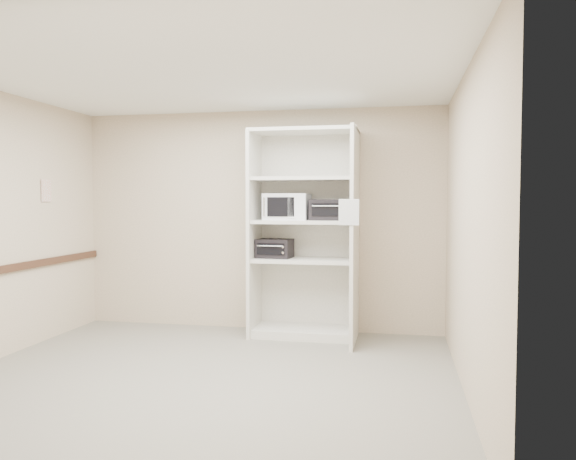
% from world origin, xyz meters
% --- Properties ---
extents(floor, '(4.50, 4.00, 0.01)m').
position_xyz_m(floor, '(0.00, 0.00, 0.00)').
color(floor, '#69655B').
rests_on(floor, ground).
extents(ceiling, '(4.50, 4.00, 0.01)m').
position_xyz_m(ceiling, '(0.00, 0.00, 2.70)').
color(ceiling, white).
extents(wall_back, '(4.50, 0.02, 2.70)m').
position_xyz_m(wall_back, '(0.00, 2.00, 1.35)').
color(wall_back, beige).
rests_on(wall_back, ground).
extents(wall_front, '(4.50, 0.02, 2.70)m').
position_xyz_m(wall_front, '(0.00, -2.00, 1.35)').
color(wall_front, beige).
rests_on(wall_front, ground).
extents(wall_right, '(0.02, 4.00, 2.70)m').
position_xyz_m(wall_right, '(2.25, 0.00, 1.35)').
color(wall_right, beige).
rests_on(wall_right, ground).
extents(shelving_unit, '(1.24, 0.92, 2.42)m').
position_xyz_m(shelving_unit, '(0.67, 1.70, 1.13)').
color(shelving_unit, silver).
rests_on(shelving_unit, floor).
extents(microwave, '(0.53, 0.41, 0.31)m').
position_xyz_m(microwave, '(0.41, 1.75, 1.52)').
color(microwave, white).
rests_on(microwave, shelving_unit).
extents(toaster_oven_upper, '(0.42, 0.31, 0.24)m').
position_xyz_m(toaster_oven_upper, '(0.90, 1.72, 1.49)').
color(toaster_oven_upper, black).
rests_on(toaster_oven_upper, shelving_unit).
extents(toaster_oven_lower, '(0.43, 0.34, 0.22)m').
position_xyz_m(toaster_oven_lower, '(0.26, 1.71, 1.03)').
color(toaster_oven_lower, black).
rests_on(toaster_oven_lower, shelving_unit).
extents(paper_sign, '(0.21, 0.03, 0.27)m').
position_xyz_m(paper_sign, '(1.19, 1.07, 1.48)').
color(paper_sign, white).
rests_on(paper_sign, shelving_unit).
extents(wall_poster, '(0.01, 0.18, 0.25)m').
position_xyz_m(wall_poster, '(-2.24, 0.98, 1.71)').
color(wall_poster, silver).
rests_on(wall_poster, wall_left).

